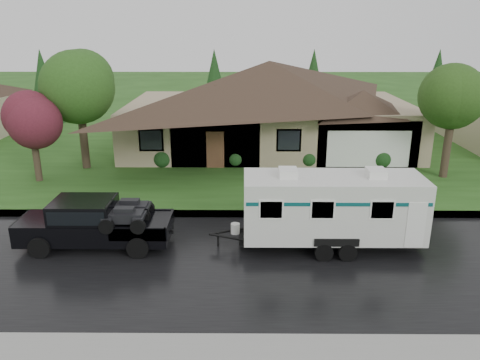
{
  "coord_description": "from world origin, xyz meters",
  "views": [
    {
      "loc": [
        0.35,
        -16.59,
        7.82
      ],
      "look_at": [
        0.21,
        2.0,
        1.7
      ],
      "focal_mm": 35.0,
      "sensor_mm": 36.0,
      "label": 1
    }
  ],
  "objects": [
    {
      "name": "ground",
      "position": [
        0.0,
        0.0,
        0.0
      ],
      "size": [
        140.0,
        140.0,
        0.0
      ],
      "primitive_type": "plane",
      "color": "#254E18",
      "rests_on": "ground"
    },
    {
      "name": "road",
      "position": [
        0.0,
        -2.0,
        0.01
      ],
      "size": [
        140.0,
        8.0,
        0.01
      ],
      "primitive_type": "cube",
      "color": "black",
      "rests_on": "ground"
    },
    {
      "name": "curb",
      "position": [
        0.0,
        2.25,
        0.07
      ],
      "size": [
        140.0,
        0.5,
        0.15
      ],
      "primitive_type": "cube",
      "color": "gray",
      "rests_on": "ground"
    },
    {
      "name": "lawn",
      "position": [
        0.0,
        15.0,
        0.07
      ],
      "size": [
        140.0,
        26.0,
        0.15
      ],
      "primitive_type": "cube",
      "color": "#254E18",
      "rests_on": "ground"
    },
    {
      "name": "house_main",
      "position": [
        2.29,
        13.84,
        3.59
      ],
      "size": [
        19.44,
        10.8,
        6.9
      ],
      "color": "tan",
      "rests_on": "lawn"
    },
    {
      "name": "tree_left_green",
      "position": [
        -8.61,
        8.96,
        4.84
      ],
      "size": [
        4.09,
        4.09,
        6.76
      ],
      "color": "#382B1E",
      "rests_on": "lawn"
    },
    {
      "name": "tree_red",
      "position": [
        -10.33,
        6.58,
        3.28
      ],
      "size": [
        2.73,
        2.73,
        4.53
      ],
      "color": "#382B1E",
      "rests_on": "lawn"
    },
    {
      "name": "tree_right_green",
      "position": [
        11.08,
        7.38,
        4.29
      ],
      "size": [
        3.61,
        3.61,
        5.97
      ],
      "color": "#382B1E",
      "rests_on": "lawn"
    },
    {
      "name": "shrub_row",
      "position": [
        2.0,
        9.3,
        0.65
      ],
      "size": [
        13.6,
        1.0,
        1.0
      ],
      "color": "#143814",
      "rests_on": "lawn"
    },
    {
      "name": "pickup_truck",
      "position": [
        -5.22,
        -0.78,
        0.98
      ],
      "size": [
        5.5,
        2.09,
        1.83
      ],
      "color": "black",
      "rests_on": "ground"
    },
    {
      "name": "travel_trailer",
      "position": [
        3.58,
        -0.78,
        1.61
      ],
      "size": [
        6.78,
        2.38,
        3.04
      ],
      "color": "silver",
      "rests_on": "ground"
    }
  ]
}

